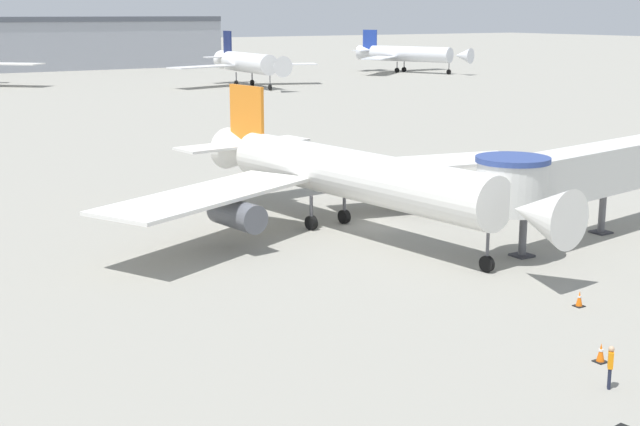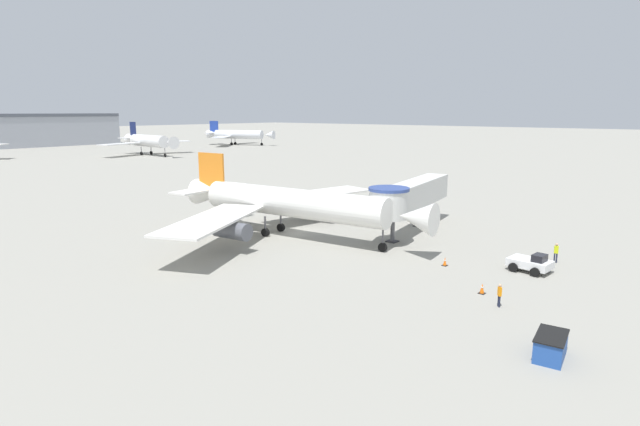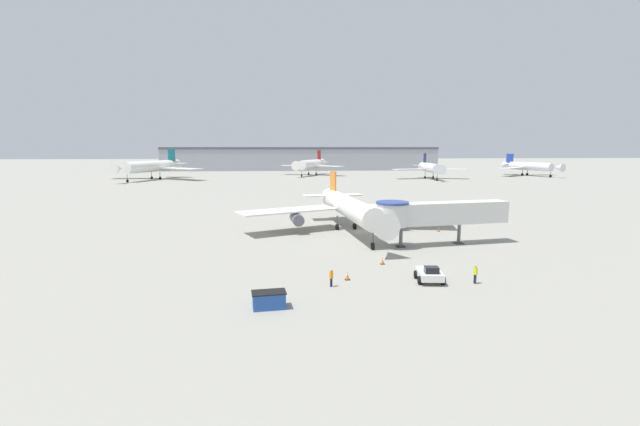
% 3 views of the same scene
% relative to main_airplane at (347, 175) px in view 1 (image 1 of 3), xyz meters
% --- Properties ---
extents(ground_plane, '(800.00, 800.00, 0.00)m').
position_rel_main_airplane_xyz_m(ground_plane, '(2.17, 0.47, -3.64)').
color(ground_plane, gray).
extents(main_airplane, '(33.39, 30.21, 8.54)m').
position_rel_main_airplane_xyz_m(main_airplane, '(0.00, 0.00, 0.00)').
color(main_airplane, white).
rests_on(main_airplane, ground_plane).
extents(jet_bridge, '(17.93, 5.85, 5.88)m').
position_rel_main_airplane_xyz_m(jet_bridge, '(9.50, -9.48, 0.56)').
color(jet_bridge, silver).
rests_on(jet_bridge, ground_plane).
extents(traffic_cone_starboard_wing, '(0.37, 0.37, 0.62)m').
position_rel_main_airplane_xyz_m(traffic_cone_starboard_wing, '(13.58, -0.70, -3.34)').
color(traffic_cone_starboard_wing, black).
rests_on(traffic_cone_starboard_wing, ground_plane).
extents(traffic_cone_near_nose, '(0.46, 0.46, 0.76)m').
position_rel_main_airplane_xyz_m(traffic_cone_near_nose, '(1.12, -18.04, -3.27)').
color(traffic_cone_near_nose, black).
rests_on(traffic_cone_near_nose, ground_plane).
extents(traffic_cone_apron_front, '(0.48, 0.48, 0.78)m').
position_rel_main_airplane_xyz_m(traffic_cone_apron_front, '(-3.46, -23.25, -3.26)').
color(traffic_cone_apron_front, black).
rests_on(traffic_cone_apron_front, ground_plane).
extents(ground_crew_wing_walker, '(0.36, 0.35, 1.66)m').
position_rel_main_airplane_xyz_m(ground_crew_wing_walker, '(-5.22, -25.15, -2.68)').
color(ground_crew_wing_walker, '#1E2338').
rests_on(ground_crew_wing_walker, ground_plane).
extents(background_jet_blue_tail, '(30.03, 28.66, 9.51)m').
position_rel_main_airplane_xyz_m(background_jet_blue_tail, '(96.40, 118.21, 0.56)').
color(background_jet_blue_tail, silver).
rests_on(background_jet_blue_tail, ground_plane).
extents(background_jet_navy_tail, '(30.02, 27.15, 10.04)m').
position_rel_main_airplane_xyz_m(background_jet_navy_tail, '(47.04, 102.76, 0.78)').
color(background_jet_navy_tail, white).
rests_on(background_jet_navy_tail, ground_plane).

